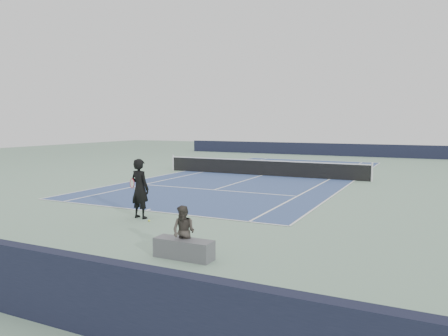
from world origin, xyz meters
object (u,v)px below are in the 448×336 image
at_px(tennis_player, 140,189).
at_px(tennis_ball, 149,221).
at_px(spectator_bench, 184,240).
at_px(tennis_net, 262,167).

xyz_separation_m(tennis_player, tennis_ball, (0.57, -0.30, -0.98)).
distance_m(tennis_player, spectator_bench, 4.82).
bearing_deg(tennis_ball, tennis_player, 152.20).
relative_size(tennis_player, tennis_ball, 31.44).
bearing_deg(spectator_bench, tennis_player, 139.13).
bearing_deg(tennis_ball, spectator_bench, -42.88).
xyz_separation_m(tennis_net, tennis_ball, (1.14, -13.24, -0.47)).
bearing_deg(spectator_bench, tennis_net, 104.61).
xyz_separation_m(tennis_player, spectator_bench, (3.62, -3.13, -0.56)).
relative_size(tennis_net, spectator_bench, 8.71).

